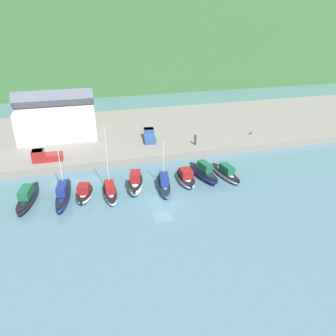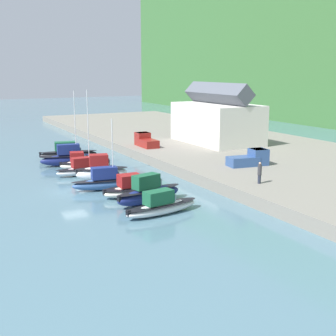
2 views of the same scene
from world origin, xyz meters
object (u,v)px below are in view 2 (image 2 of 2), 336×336
at_px(moored_boat_3, 85,169).
at_px(pickup_truck_0, 145,141).
at_px(moored_boat_4, 101,171).
at_px(moored_boat_6, 132,189).
at_px(moored_boat_5, 107,181).
at_px(pickup_truck_1, 251,158).
at_px(moored_boat_0, 68,153).
at_px(person_on_quay, 260,173).
at_px(moored_boat_2, 79,163).
at_px(moored_boat_7, 149,193).
at_px(moored_boat_8, 161,206).
at_px(moored_boat_1, 71,158).

distance_m(moored_boat_3, pickup_truck_0, 15.22).
bearing_deg(moored_boat_4, moored_boat_6, 17.27).
relative_size(moored_boat_5, moored_boat_6, 1.24).
bearing_deg(moored_boat_3, pickup_truck_1, 61.60).
relative_size(moored_boat_0, person_on_quay, 3.85).
xyz_separation_m(moored_boat_2, moored_boat_4, (7.17, 0.41, 0.34)).
relative_size(moored_boat_0, moored_boat_4, 1.34).
distance_m(moored_boat_7, moored_boat_8, 3.53).
bearing_deg(moored_boat_2, moored_boat_8, 15.83).
xyz_separation_m(moored_boat_2, person_on_quay, (20.28, 12.08, 1.55)).
xyz_separation_m(moored_boat_2, moored_boat_3, (3.43, -0.31, -0.01)).
xyz_separation_m(moored_boat_1, moored_boat_4, (9.88, 0.55, 0.07)).
bearing_deg(moored_boat_6, moored_boat_3, -172.40).
relative_size(moored_boat_4, moored_boat_5, 0.80).
distance_m(moored_boat_1, moored_boat_5, 13.86).
distance_m(moored_boat_1, pickup_truck_0, 12.35).
bearing_deg(moored_boat_7, moored_boat_8, -21.11).
bearing_deg(moored_boat_5, moored_boat_3, -171.58).
distance_m(moored_boat_4, moored_boat_7, 10.62).
height_order(moored_boat_6, moored_boat_8, moored_boat_6).
xyz_separation_m(moored_boat_4, person_on_quay, (13.11, 11.67, 1.21)).
height_order(moored_boat_2, moored_boat_8, moored_boat_2).
distance_m(moored_boat_6, person_on_quay, 12.61).
bearing_deg(moored_boat_5, moored_boat_4, 177.91).
height_order(moored_boat_5, pickup_truck_1, moored_boat_5).
relative_size(moored_boat_0, moored_boat_2, 1.59).
relative_size(moored_boat_3, pickup_truck_0, 2.09).
bearing_deg(pickup_truck_0, moored_boat_6, -117.27).
height_order(moored_boat_1, moored_boat_5, moored_boat_1).
xyz_separation_m(moored_boat_6, pickup_truck_1, (-2.04, 15.98, 1.25)).
xyz_separation_m(moored_boat_1, moored_boat_8, (23.95, 0.92, -0.30)).
bearing_deg(moored_boat_8, moored_boat_0, 171.05).
relative_size(moored_boat_0, pickup_truck_1, 1.67).
bearing_deg(moored_boat_1, pickup_truck_0, 112.23).
height_order(pickup_truck_1, person_on_quay, person_on_quay).
bearing_deg(moored_boat_4, pickup_truck_1, 85.31).
relative_size(moored_boat_1, moored_boat_3, 0.97).
bearing_deg(moored_boat_8, pickup_truck_0, 148.58).
height_order(moored_boat_2, pickup_truck_0, pickup_truck_0).
bearing_deg(moored_boat_1, moored_boat_6, 11.35).
distance_m(moored_boat_5, person_on_quay, 15.50).
distance_m(moored_boat_0, person_on_quay, 29.90).
xyz_separation_m(moored_boat_1, moored_boat_6, (17.51, 0.96, -0.26)).
xyz_separation_m(moored_boat_0, moored_boat_2, (7.32, -0.68, -0.10)).
bearing_deg(moored_boat_6, pickup_truck_1, 99.17).
relative_size(moored_boat_7, moored_boat_8, 0.99).
xyz_separation_m(moored_boat_0, pickup_truck_1, (20.08, 16.13, 1.16)).
relative_size(moored_boat_4, moored_boat_7, 0.82).
height_order(moored_boat_7, pickup_truck_1, pickup_truck_1).
distance_m(moored_boat_1, moored_boat_8, 23.97).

